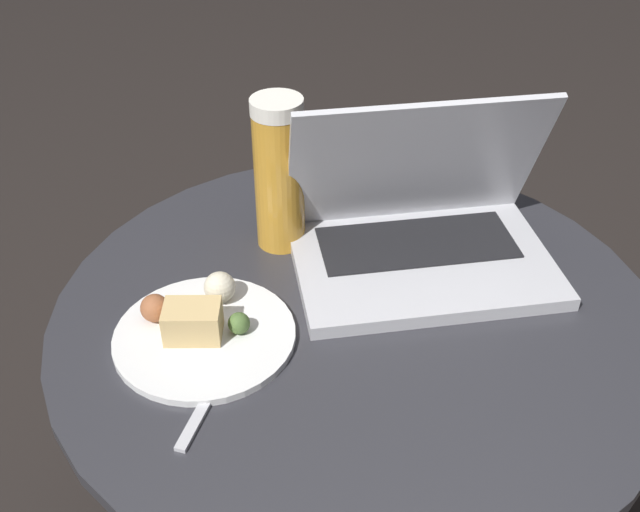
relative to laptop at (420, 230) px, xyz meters
The scene contains 5 objects.
table 0.21m from the laptop, 139.17° to the right, with size 0.73×0.73×0.52m.
laptop is the anchor object (origin of this frame).
beer_glass 0.19m from the laptop, 159.19° to the left, with size 0.07×0.07×0.21m.
snack_plate 0.30m from the laptop, 158.66° to the right, with size 0.21×0.21×0.05m.
fork 0.31m from the laptop, 146.48° to the right, with size 0.10×0.19×0.00m.
Camera 1 is at (-0.14, -0.68, 1.10)m, focal length 42.00 mm.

